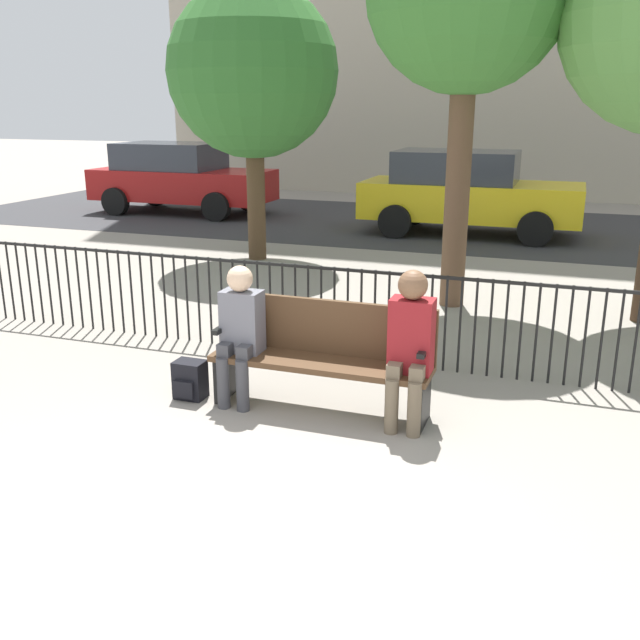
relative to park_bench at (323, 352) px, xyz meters
The scene contains 10 objects.
ground_plane 2.29m from the park_bench, 90.00° to the right, with size 80.00×80.00×0.00m, color gray.
park_bench is the anchor object (origin of this frame).
seated_person_0 0.74m from the park_bench, 169.55° to the right, with size 0.34×0.39×1.21m.
seated_person_1 0.81m from the park_bench, ahead, with size 0.34×0.39×1.28m.
backpack 1.23m from the park_bench, 169.62° to the right, with size 0.26×0.23×0.34m.
fence_railing 1.20m from the park_bench, 90.78° to the left, with size 9.01×0.03×0.95m.
tree_0 6.67m from the park_bench, 119.45° to the left, with size 2.68×2.68×4.32m.
street_surface 9.78m from the park_bench, 90.00° to the left, with size 24.00×6.00×0.01m.
parked_car_0 8.91m from the park_bench, 90.80° to the left, with size 4.20×1.94×1.62m.
parked_car_1 11.83m from the park_bench, 125.87° to the left, with size 4.20×1.94×1.62m.
Camera 1 is at (1.86, -3.10, 2.50)m, focal length 40.00 mm.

